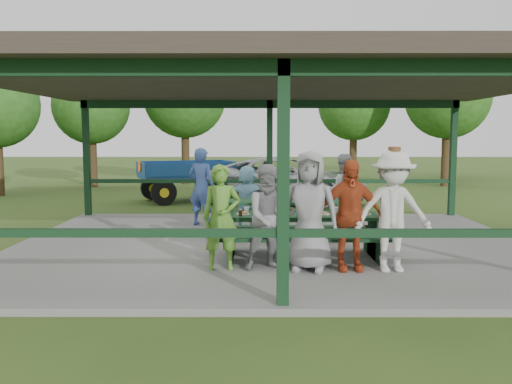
{
  "coord_description": "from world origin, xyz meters",
  "views": [
    {
      "loc": [
        -0.31,
        -10.38,
        2.2
      ],
      "look_at": [
        -0.34,
        -0.3,
        1.14
      ],
      "focal_mm": 38.0,
      "sensor_mm": 36.0,
      "label": 1
    }
  ],
  "objects_px": {
    "contestant_grey_mid": "(309,211)",
    "pickup_truck": "(284,181)",
    "spectator_grey": "(342,192)",
    "contestant_grey_left": "(270,217)",
    "farm_trailer": "(186,180)",
    "picnic_table_near": "(303,230)",
    "picnic_table_far": "(287,213)",
    "spectator_blue": "(201,187)",
    "contestant_white_fedora": "(393,211)",
    "contestant_red": "(349,215)",
    "contestant_green": "(221,217)",
    "spectator_lblue": "(247,197)"
  },
  "relations": [
    {
      "from": "picnic_table_far",
      "to": "contestant_green",
      "type": "relative_size",
      "value": 1.69
    },
    {
      "from": "contestant_grey_left",
      "to": "contestant_red",
      "type": "distance_m",
      "value": 1.23
    },
    {
      "from": "contestant_red",
      "to": "spectator_lblue",
      "type": "relative_size",
      "value": 1.22
    },
    {
      "from": "contestant_grey_mid",
      "to": "spectator_grey",
      "type": "xyz_separation_m",
      "value": [
        1.09,
        3.73,
        -0.09
      ]
    },
    {
      "from": "contestant_grey_left",
      "to": "spectator_lblue",
      "type": "relative_size",
      "value": 1.16
    },
    {
      "from": "picnic_table_near",
      "to": "spectator_grey",
      "type": "relative_size",
      "value": 1.65
    },
    {
      "from": "picnic_table_far",
      "to": "spectator_blue",
      "type": "height_order",
      "value": "spectator_blue"
    },
    {
      "from": "contestant_grey_mid",
      "to": "pickup_truck",
      "type": "bearing_deg",
      "value": 104.1
    },
    {
      "from": "spectator_lblue",
      "to": "contestant_grey_left",
      "type": "bearing_deg",
      "value": 115.03
    },
    {
      "from": "contestant_grey_left",
      "to": "contestant_red",
      "type": "height_order",
      "value": "contestant_red"
    },
    {
      "from": "contestant_white_fedora",
      "to": "pickup_truck",
      "type": "relative_size",
      "value": 0.36
    },
    {
      "from": "contestant_grey_mid",
      "to": "contestant_red",
      "type": "height_order",
      "value": "contestant_grey_mid"
    },
    {
      "from": "contestant_grey_mid",
      "to": "contestant_red",
      "type": "bearing_deg",
      "value": 16.49
    },
    {
      "from": "contestant_red",
      "to": "spectator_blue",
      "type": "height_order",
      "value": "spectator_blue"
    },
    {
      "from": "spectator_grey",
      "to": "contestant_grey_left",
      "type": "bearing_deg",
      "value": 64.17
    },
    {
      "from": "picnic_table_far",
      "to": "spectator_grey",
      "type": "xyz_separation_m",
      "value": [
        1.28,
        0.84,
        0.37
      ]
    },
    {
      "from": "spectator_blue",
      "to": "spectator_grey",
      "type": "xyz_separation_m",
      "value": [
        3.2,
        -0.51,
        -0.06
      ]
    },
    {
      "from": "contestant_green",
      "to": "spectator_lblue",
      "type": "relative_size",
      "value": 1.16
    },
    {
      "from": "spectator_blue",
      "to": "contestant_white_fedora",
      "type": "bearing_deg",
      "value": 150.89
    },
    {
      "from": "contestant_grey_left",
      "to": "pickup_truck",
      "type": "xyz_separation_m",
      "value": [
        0.67,
        9.08,
        -0.19
      ]
    },
    {
      "from": "picnic_table_near",
      "to": "contestant_red",
      "type": "height_order",
      "value": "contestant_red"
    },
    {
      "from": "picnic_table_near",
      "to": "pickup_truck",
      "type": "bearing_deg",
      "value": 89.41
    },
    {
      "from": "picnic_table_near",
      "to": "picnic_table_far",
      "type": "bearing_deg",
      "value": 94.61
    },
    {
      "from": "contestant_green",
      "to": "contestant_grey_mid",
      "type": "relative_size",
      "value": 0.88
    },
    {
      "from": "picnic_table_near",
      "to": "spectator_blue",
      "type": "xyz_separation_m",
      "value": [
        -2.08,
        3.35,
        0.43
      ]
    },
    {
      "from": "contestant_red",
      "to": "spectator_lblue",
      "type": "bearing_deg",
      "value": 110.21
    },
    {
      "from": "picnic_table_far",
      "to": "contestant_green",
      "type": "bearing_deg",
      "value": -112.77
    },
    {
      "from": "picnic_table_near",
      "to": "spectator_blue",
      "type": "bearing_deg",
      "value": 121.88
    },
    {
      "from": "contestant_grey_mid",
      "to": "picnic_table_near",
      "type": "bearing_deg",
      "value": 106.2
    },
    {
      "from": "spectator_lblue",
      "to": "spectator_blue",
      "type": "distance_m",
      "value": 1.15
    },
    {
      "from": "pickup_truck",
      "to": "contestant_grey_left",
      "type": "bearing_deg",
      "value": -164.95
    },
    {
      "from": "contestant_red",
      "to": "pickup_truck",
      "type": "bearing_deg",
      "value": 90.56
    },
    {
      "from": "spectator_lblue",
      "to": "farm_trailer",
      "type": "distance_m",
      "value": 6.21
    },
    {
      "from": "contestant_green",
      "to": "contestant_red",
      "type": "bearing_deg",
      "value": -6.69
    },
    {
      "from": "farm_trailer",
      "to": "spectator_grey",
      "type": "bearing_deg",
      "value": -77.64
    },
    {
      "from": "picnic_table_far",
      "to": "pickup_truck",
      "type": "distance_m",
      "value": 6.26
    },
    {
      "from": "contestant_grey_left",
      "to": "spectator_lblue",
      "type": "bearing_deg",
      "value": 79.88
    },
    {
      "from": "contestant_white_fedora",
      "to": "farm_trailer",
      "type": "relative_size",
      "value": 0.47
    },
    {
      "from": "contestant_grey_mid",
      "to": "spectator_blue",
      "type": "bearing_deg",
      "value": 130.94
    },
    {
      "from": "contestant_red",
      "to": "contestant_white_fedora",
      "type": "distance_m",
      "value": 0.67
    },
    {
      "from": "contestant_grey_left",
      "to": "farm_trailer",
      "type": "height_order",
      "value": "contestant_grey_left"
    },
    {
      "from": "contestant_green",
      "to": "spectator_lblue",
      "type": "xyz_separation_m",
      "value": [
        0.33,
        3.81,
        -0.11
      ]
    },
    {
      "from": "spectator_grey",
      "to": "pickup_truck",
      "type": "relative_size",
      "value": 0.32
    },
    {
      "from": "picnic_table_near",
      "to": "contestant_grey_mid",
      "type": "relative_size",
      "value": 1.5
    },
    {
      "from": "picnic_table_far",
      "to": "spectator_blue",
      "type": "xyz_separation_m",
      "value": [
        -1.92,
        1.35,
        0.43
      ]
    },
    {
      "from": "contestant_grey_mid",
      "to": "contestant_white_fedora",
      "type": "height_order",
      "value": "contestant_white_fedora"
    },
    {
      "from": "spectator_blue",
      "to": "spectator_grey",
      "type": "height_order",
      "value": "spectator_blue"
    },
    {
      "from": "contestant_white_fedora",
      "to": "spectator_lblue",
      "type": "relative_size",
      "value": 1.35
    },
    {
      "from": "farm_trailer",
      "to": "picnic_table_near",
      "type": "bearing_deg",
      "value": -93.5
    },
    {
      "from": "picnic_table_near",
      "to": "pickup_truck",
      "type": "distance_m",
      "value": 8.25
    }
  ]
}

